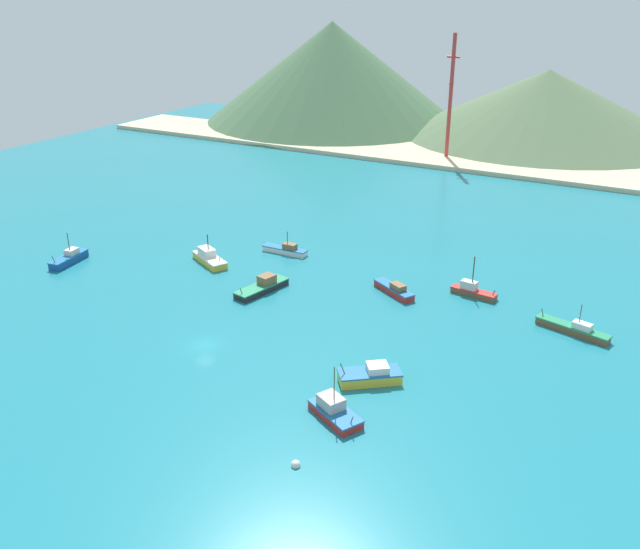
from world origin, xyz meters
The scene contains 15 objects.
ground centered at (0.00, 30.00, -0.25)m, with size 260.00×280.00×0.50m.
fishing_boat_0 centered at (28.27, 34.48, 0.85)m, with size 7.75×2.84×6.83m.
fishing_boat_1 centered at (16.79, 28.97, 0.75)m, with size 8.50×6.12×2.08m.
fishing_boat_2 centered at (-18.20, 25.04, 0.97)m, with size 9.28×6.61×5.47m.
fishing_boat_3 centered at (45.11, 28.90, 0.73)m, with size 11.03×4.55×4.86m.
fishing_boat_4 centered at (-40.58, 12.66, 0.88)m, with size 3.44×8.65×5.65m.
fishing_boat_5 centered at (-2.83, 19.39, 0.81)m, with size 5.04×10.64×2.51m.
fishing_boat_6 centered at (-8.42, 35.83, 0.72)m, with size 9.03×2.25×4.42m.
fishing_boat_7 centered at (24.63, 2.76, 0.92)m, with size 8.31×7.42×3.07m.
fishing_boat_8 centered at (24.14, -6.38, 0.92)m, with size 7.93×6.15×6.85m.
buoy_0 centered at (24.65, -16.13, 0.18)m, with size 1.02×1.02×1.02m.
beach_strip centered at (0.00, 121.58, 0.60)m, with size 247.00×24.09×1.20m, color beige.
hill_west centered at (-61.90, 155.44, 17.56)m, with size 93.56×93.56×35.11m.
hill_central centered at (11.88, 163.11, 11.08)m, with size 94.91×94.91×22.16m.
radio_tower centered at (-6.08, 120.68, 17.78)m, with size 3.49×2.79×34.87m.
Camera 1 is at (54.69, -65.38, 47.05)m, focal length 37.90 mm.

